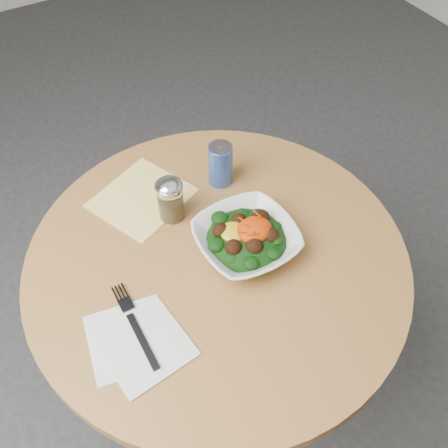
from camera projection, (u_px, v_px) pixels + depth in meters
name	position (u px, v px, depth m)	size (l,w,h in m)	color
ground	(219.00, 380.00, 1.75)	(6.00, 6.00, 0.00)	#2D2D30
table	(218.00, 299.00, 1.32)	(0.90, 0.90, 0.75)	black
cloth_napkin	(142.00, 198.00, 1.28)	(0.22, 0.20, 0.00)	yellow
paper_napkins	(137.00, 342.00, 1.03)	(0.21, 0.22, 0.00)	white
salad_bowl	(246.00, 238.00, 1.16)	(0.23, 0.23, 0.09)	white
fork	(134.00, 322.00, 1.05)	(0.03, 0.22, 0.00)	black
spice_shaker	(170.00, 199.00, 1.20)	(0.07, 0.07, 0.12)	silver
beverage_can	(220.00, 164.00, 1.28)	(0.06, 0.06, 0.12)	#0D2E98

